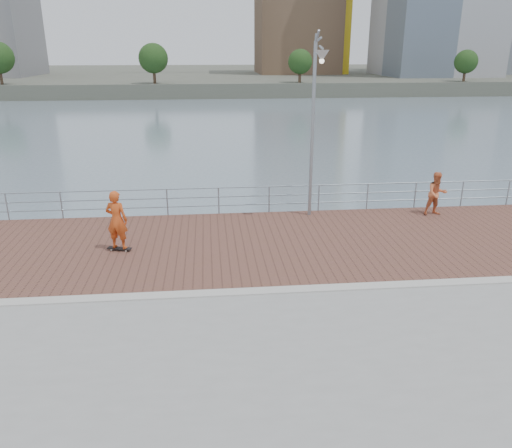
{
  "coord_description": "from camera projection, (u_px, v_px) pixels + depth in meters",
  "views": [
    {
      "loc": [
        -1.4,
        -12.32,
        6.43
      ],
      "look_at": [
        0.0,
        2.0,
        1.3
      ],
      "focal_mm": 35.0,
      "sensor_mm": 36.0,
      "label": 1
    }
  ],
  "objects": [
    {
      "name": "guardrail",
      "position": [
        244.0,
        197.0,
        20.17
      ],
      "size": [
        39.06,
        0.06,
        1.13
      ],
      "color": "#8C9EA8",
      "rests_on": "brick_lane"
    },
    {
      "name": "skateboard",
      "position": [
        120.0,
        248.0,
        16.6
      ],
      "size": [
        0.83,
        0.42,
        0.09
      ],
      "rotation": [
        0.0,
        0.0,
        -0.28
      ],
      "color": "black",
      "rests_on": "brick_lane"
    },
    {
      "name": "shoreline_trees",
      "position": [
        222.0,
        60.0,
        84.7
      ],
      "size": [
        144.55,
        5.11,
        6.82
      ],
      "color": "#473323",
      "rests_on": "far_shore"
    },
    {
      "name": "skateboarder",
      "position": [
        117.0,
        220.0,
        16.26
      ],
      "size": [
        0.82,
        0.65,
        1.98
      ],
      "primitive_type": "imported",
      "rotation": [
        0.0,
        0.0,
        2.87
      ],
      "color": "#D34F1C",
      "rests_on": "skateboard"
    },
    {
      "name": "brick_lane",
      "position": [
        251.0,
        244.0,
        17.21
      ],
      "size": [
        40.0,
        6.8,
        0.02
      ],
      "primitive_type": "cube",
      "color": "brown",
      "rests_on": "seawall"
    },
    {
      "name": "far_shore",
      "position": [
        211.0,
        76.0,
        128.94
      ],
      "size": [
        320.0,
        95.0,
        2.5
      ],
      "primitive_type": "cube",
      "color": "#4C5142",
      "rests_on": "ground"
    },
    {
      "name": "street_lamp",
      "position": [
        316.0,
        96.0,
        18.12
      ],
      "size": [
        0.49,
        1.41,
        6.66
      ],
      "color": "gray",
      "rests_on": "brick_lane"
    },
    {
      "name": "bystander",
      "position": [
        437.0,
        194.0,
        19.87
      ],
      "size": [
        0.88,
        0.7,
        1.75
      ],
      "primitive_type": "imported",
      "rotation": [
        0.0,
        0.0,
        0.05
      ],
      "color": "#DB7040",
      "rests_on": "brick_lane"
    },
    {
      "name": "curb",
      "position": [
        263.0,
        291.0,
        13.82
      ],
      "size": [
        40.0,
        0.4,
        0.06
      ],
      "primitive_type": "cube",
      "color": "#B7B5AD",
      "rests_on": "seawall"
    },
    {
      "name": "water",
      "position": [
        263.0,
        354.0,
        14.51
      ],
      "size": [
        400.0,
        400.0,
        0.0
      ],
      "primitive_type": "plane",
      "color": "slate",
      "rests_on": "ground"
    }
  ]
}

